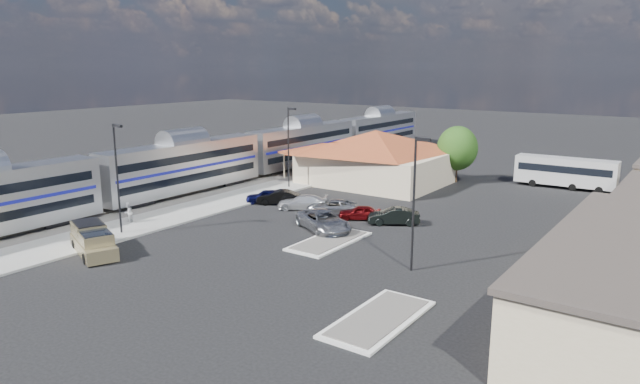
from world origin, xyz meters
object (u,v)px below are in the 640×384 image
Objects in this scene: suv at (323,221)px; coach_bus at (566,171)px; pickup_truck at (93,242)px; station_depot at (375,157)px.

coach_bus reaches higher than suv.
station_depot is at bearing 14.98° from pickup_truck.
suv is at bearing -13.64° from pickup_truck.
coach_bus is at bearing -5.86° from pickup_truck.
suv is at bearing 156.21° from coach_bus.
coach_bus is (12.44, 29.46, 1.12)m from suv.
coach_bus is at bearing 6.29° from suv.
station_depot is 2.93× the size of pickup_truck.
pickup_truck is at bearing -96.38° from station_depot.
station_depot is 20.80m from suv.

